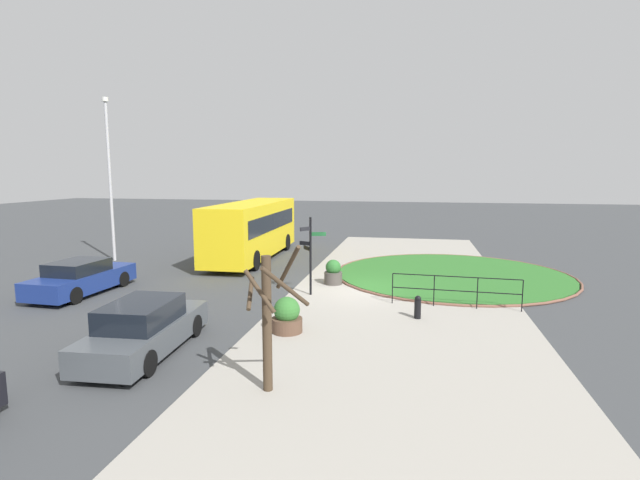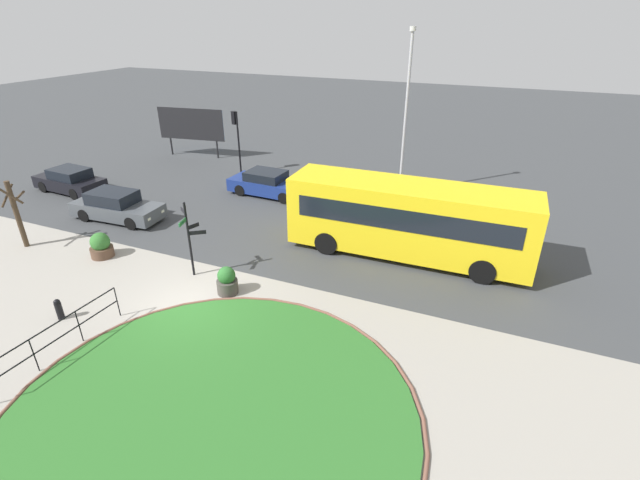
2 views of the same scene
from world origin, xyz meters
name	(u,v)px [view 2 (image 2 of 2)]	position (x,y,z in m)	size (l,w,h in m)	color
ground	(190,305)	(0.00, 0.00, 0.00)	(120.00, 120.00, 0.00)	#3D3F42
sidewalk_paving	(158,332)	(0.00, -1.66, 0.01)	(32.00, 8.68, 0.02)	#9E998E
grass_island	(211,418)	(3.64, -3.93, 0.05)	(10.60, 10.60, 0.10)	#2D6B28
grass_kerb_ring	(211,418)	(3.64, -3.93, 0.06)	(10.91, 10.91, 0.11)	brown
signpost_directional	(189,235)	(-1.13, 1.80, 1.76)	(0.99, 1.06, 3.09)	black
bollard_foreground	(59,309)	(-3.50, -2.34, 0.40)	(0.22, 0.22, 0.79)	black
railing_grass_edge	(56,336)	(-1.91, -3.66, 0.75)	(0.25, 4.48, 1.15)	black
bus_yellow	(408,219)	(6.12, 6.68, 1.69)	(9.97, 2.67, 3.14)	yellow
car_near_lane	(117,207)	(-8.00, 4.80, 0.67)	(4.66, 1.96, 1.45)	#474C51
car_far_lane	(70,181)	(-13.44, 6.75, 0.65)	(4.33, 1.97, 1.39)	black
car_oncoming	(268,184)	(-2.72, 10.76, 0.64)	(4.61, 2.00, 1.35)	navy
traffic_light_near	(236,129)	(-6.39, 13.51, 2.84)	(0.48, 0.31, 3.88)	black
lamppost_tall	(406,111)	(4.05, 13.91, 4.64)	(0.32, 0.32, 8.68)	#B7B7BC
billboard_left	(191,125)	(-11.39, 15.51, 2.25)	(4.88, 0.87, 3.39)	black
planter_near_signpost	(101,246)	(-5.65, 1.52, 0.49)	(0.93, 0.93, 1.10)	brown
planter_kerbside	(227,281)	(0.80, 1.21, 0.50)	(0.77, 0.77, 1.08)	#47423D
street_tree_bare	(14,210)	(-9.52, 0.86, 1.76)	(1.70, 1.38, 3.29)	#423323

